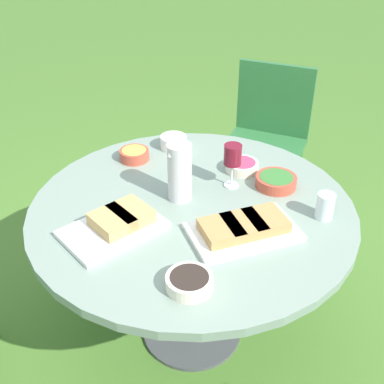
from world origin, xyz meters
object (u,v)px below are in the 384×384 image
dining_table (192,225)px  water_pitcher (180,172)px  chair_far_back (267,131)px  wine_glass (233,157)px

dining_table → water_pitcher: 0.22m
dining_table → chair_far_back: (-0.95, -0.56, -0.09)m
dining_table → wine_glass: bearing=-175.1°
chair_far_back → water_pitcher: (0.96, 0.50, 0.30)m
dining_table → chair_far_back: 1.11m
dining_table → water_pitcher: water_pitcher is taller
chair_far_back → water_pitcher: bearing=27.2°
water_pitcher → chair_far_back: bearing=-152.8°
chair_far_back → wine_glass: (0.74, 0.55, 0.32)m
water_pitcher → wine_glass: size_ratio=1.26×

